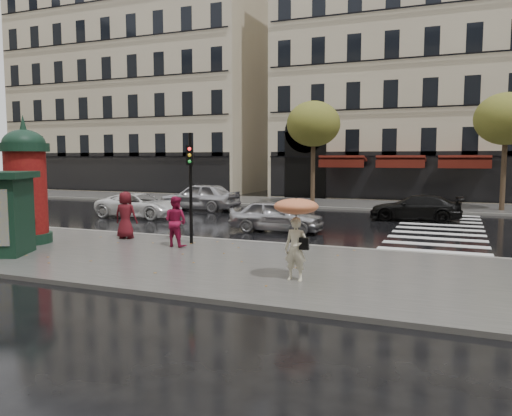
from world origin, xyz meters
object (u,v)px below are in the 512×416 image
at_px(woman_umbrella, 296,225).
at_px(car_white, 140,205).
at_px(man_burgundy, 126,215).
at_px(car_black, 415,208).
at_px(woman_red, 176,221).
at_px(morris_column, 26,182).
at_px(traffic_light, 190,177).
at_px(car_silver, 277,216).
at_px(car_far_silver, 199,197).

distance_m(woman_umbrella, car_white, 15.39).
relative_size(man_burgundy, car_white, 0.38).
distance_m(man_burgundy, car_black, 13.93).
distance_m(woman_red, morris_column, 5.44).
bearing_deg(woman_umbrella, man_burgundy, 154.36).
bearing_deg(woman_umbrella, car_white, 138.94).
height_order(morris_column, traffic_light, morris_column).
xyz_separation_m(traffic_light, car_white, (-6.71, 6.53, -1.78)).
xyz_separation_m(car_silver, car_far_silver, (-7.01, 6.24, 0.14)).
relative_size(woman_red, traffic_light, 0.44).
bearing_deg(car_black, car_silver, -43.17).
distance_m(morris_column, car_far_silver, 12.74).
height_order(morris_column, car_white, morris_column).
height_order(woman_umbrella, traffic_light, traffic_light).
relative_size(car_silver, car_far_silver, 0.83).
bearing_deg(car_white, traffic_light, -134.76).
height_order(morris_column, car_silver, morris_column).
xyz_separation_m(morris_column, car_white, (-1.37, 8.48, -1.60)).
bearing_deg(car_silver, car_black, -40.16).
bearing_deg(car_white, car_silver, -104.67).
height_order(woman_umbrella, car_far_silver, woman_umbrella).
bearing_deg(morris_column, car_far_silver, 90.72).
bearing_deg(traffic_light, woman_red, -108.14).
bearing_deg(woman_red, traffic_light, -100.55).
bearing_deg(car_far_silver, woman_red, 26.58).
distance_m(morris_column, car_silver, 9.51).
distance_m(car_silver, car_white, 8.48).
distance_m(morris_column, car_white, 8.74).
relative_size(car_white, car_far_silver, 0.95).
bearing_deg(woman_umbrella, car_silver, 112.75).
bearing_deg(man_burgundy, morris_column, 30.16).
distance_m(car_white, car_black, 13.81).
distance_m(man_burgundy, morris_column, 3.52).
relative_size(traffic_light, car_black, 0.88).
bearing_deg(car_far_silver, car_white, -14.59).
distance_m(woman_red, car_black, 13.00).
xyz_separation_m(woman_umbrella, car_black, (1.65, 14.04, -0.84)).
height_order(woman_umbrella, car_silver, woman_umbrella).
bearing_deg(woman_red, car_black, -113.62).
height_order(woman_umbrella, man_burgundy, woman_umbrella).
distance_m(traffic_light, car_black, 12.47).
bearing_deg(car_far_silver, man_burgundy, 16.03).
distance_m(car_silver, car_far_silver, 9.39).
bearing_deg(man_burgundy, car_silver, -143.09).
xyz_separation_m(woman_umbrella, woman_red, (-5.09, 2.92, -0.51)).
bearing_deg(traffic_light, car_black, 58.09).
height_order(traffic_light, car_white, traffic_light).
bearing_deg(man_burgundy, car_far_silver, -84.13).
xyz_separation_m(traffic_light, car_black, (6.52, 10.47, -1.78)).
height_order(woman_red, car_far_silver, woman_red).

